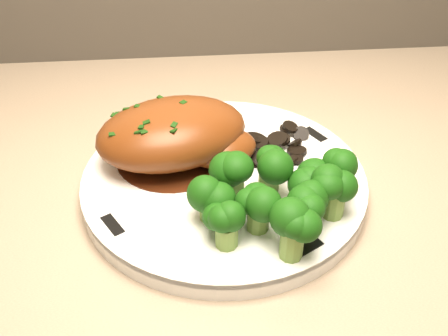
{
  "coord_description": "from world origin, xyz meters",
  "views": [
    {
      "loc": [
        -0.11,
        1.24,
        1.2
      ],
      "look_at": [
        -0.07,
        1.67,
        0.86
      ],
      "focal_mm": 45.0,
      "sensor_mm": 36.0,
      "label": 1
    }
  ],
  "objects": [
    {
      "name": "plate",
      "position": [
        -0.07,
        1.67,
        0.84
      ],
      "size": [
        0.32,
        0.32,
        0.02
      ],
      "primitive_type": "cylinder",
      "rotation": [
        0.0,
        0.0,
        -0.16
      ],
      "color": "white",
      "rests_on": "counter"
    },
    {
      "name": "rim_accent_0",
      "position": [
        0.04,
        1.74,
        0.85
      ],
      "size": [
        0.02,
        0.03,
        0.0
      ],
      "primitive_type": "cube",
      "rotation": [
        0.0,
        0.0,
        2.11
      ],
      "color": "black",
      "rests_on": "plate"
    },
    {
      "name": "rim_accent_1",
      "position": [
        -0.13,
        1.78,
        0.85
      ],
      "size": [
        0.03,
        0.02,
        0.0
      ],
      "primitive_type": "cube",
      "rotation": [
        0.0,
        0.0,
        3.68
      ],
      "color": "black",
      "rests_on": "plate"
    },
    {
      "name": "rim_accent_2",
      "position": [
        -0.18,
        1.61,
        0.85
      ],
      "size": [
        0.02,
        0.03,
        0.0
      ],
      "primitive_type": "cube",
      "rotation": [
        0.0,
        0.0,
        5.25
      ],
      "color": "black",
      "rests_on": "plate"
    },
    {
      "name": "rim_accent_3",
      "position": [
        -0.01,
        1.57,
        0.85
      ],
      "size": [
        0.03,
        0.02,
        0.0
      ],
      "primitive_type": "cube",
      "rotation": [
        0.0,
        0.0,
        6.82
      ],
      "color": "black",
      "rests_on": "plate"
    },
    {
      "name": "gravy_pool",
      "position": [
        -0.12,
        1.71,
        0.85
      ],
      "size": [
        0.12,
        0.12,
        0.0
      ],
      "primitive_type": "cylinder",
      "color": "#3F1A0B",
      "rests_on": "plate"
    },
    {
      "name": "chicken_breast",
      "position": [
        -0.12,
        1.71,
        0.88
      ],
      "size": [
        0.18,
        0.14,
        0.06
      ],
      "rotation": [
        0.0,
        0.0,
        0.25
      ],
      "color": "brown",
      "rests_on": "plate"
    },
    {
      "name": "mushroom_pile",
      "position": [
        -0.02,
        1.71,
        0.86
      ],
      "size": [
        0.09,
        0.07,
        0.02
      ],
      "color": "black",
      "rests_on": "plate"
    },
    {
      "name": "broccoli_florets",
      "position": [
        -0.03,
        1.61,
        0.88
      ],
      "size": [
        0.15,
        0.12,
        0.05
      ],
      "rotation": [
        0.0,
        0.0,
        0.16
      ],
      "color": "olive",
      "rests_on": "plate"
    }
  ]
}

